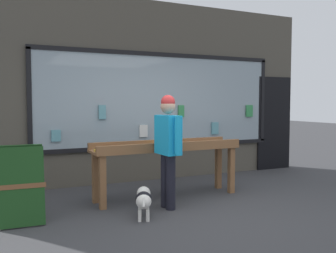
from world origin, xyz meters
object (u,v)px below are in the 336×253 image
Objects in this scene: small_dog at (144,199)px; display_table_main at (167,153)px; person_browsing at (168,143)px; sandwich_board_sign at (21,183)px.

display_table_main is at bearing -19.37° from small_dog.
sandwich_board_sign is at bearing 78.08° from person_browsing.
person_browsing is 2.03m from sandwich_board_sign.
sandwich_board_sign is at bearing 89.76° from small_dog.
sandwich_board_sign reaches higher than display_table_main.
small_dog is (-0.49, -0.28, -0.70)m from person_browsing.
display_table_main is at bearing -26.18° from person_browsing.
small_dog is at bearing -18.25° from sandwich_board_sign.
person_browsing is (-0.23, -0.56, 0.22)m from display_table_main.
person_browsing is at bearing -5.34° from sandwich_board_sign.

